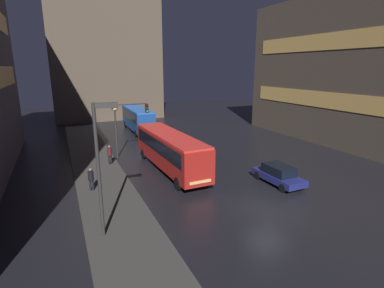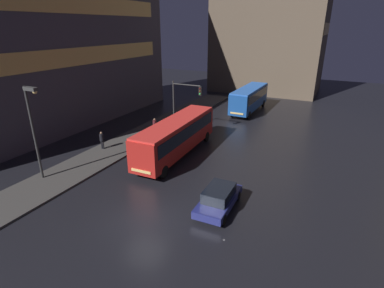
# 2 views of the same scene
# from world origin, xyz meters

# --- Properties ---
(ground_plane) EXTENTS (120.00, 120.00, 0.00)m
(ground_plane) POSITION_xyz_m (0.00, 0.00, 0.00)
(ground_plane) COLOR black
(sidewalk_left) EXTENTS (4.00, 48.00, 0.15)m
(sidewalk_left) POSITION_xyz_m (-9.00, 10.00, 0.07)
(sidewalk_left) COLOR #3D3A38
(sidewalk_left) RESTS_ON ground
(building_left_tower) EXTENTS (10.07, 31.29, 21.20)m
(building_left_tower) POSITION_xyz_m (-20.79, 12.08, 10.60)
(building_left_tower) COLOR #423D47
(building_left_tower) RESTS_ON ground
(building_far_backdrop) EXTENTS (18.07, 12.00, 28.32)m
(building_far_backdrop) POSITION_xyz_m (-3.24, 43.07, 14.16)
(building_far_backdrop) COLOR brown
(building_far_backdrop) RESTS_ON ground
(bus_near) EXTENTS (2.79, 11.57, 3.30)m
(bus_near) POSITION_xyz_m (-3.11, 9.60, 2.03)
(bus_near) COLOR #AD1E19
(bus_near) RESTS_ON ground
(bus_far) EXTENTS (2.59, 9.84, 3.28)m
(bus_far) POSITION_xyz_m (-1.57, 27.02, 2.02)
(bus_far) COLOR #194793
(bus_far) RESTS_ON ground
(car_taxi) EXTENTS (1.99, 4.39, 1.50)m
(car_taxi) POSITION_xyz_m (3.50, 3.25, 0.76)
(car_taxi) COLOR navy
(car_taxi) RESTS_ON ground
(pedestrian_near) EXTENTS (0.54, 0.54, 1.78)m
(pedestrian_near) POSITION_xyz_m (-7.73, 13.06, 1.22)
(pedestrian_near) COLOR black
(pedestrian_near) RESTS_ON sidewalk_left
(pedestrian_mid) EXTENTS (0.45, 0.45, 1.69)m
(pedestrian_mid) POSITION_xyz_m (-9.95, 7.43, 1.16)
(pedestrian_mid) COLOR black
(pedestrian_mid) RESTS_ON sidewalk_left
(traffic_light_main) EXTENTS (3.42, 0.35, 5.61)m
(traffic_light_main) POSITION_xyz_m (-5.41, 15.29, 3.83)
(traffic_light_main) COLOR #2D2D2D
(traffic_light_main) RESTS_ON ground
(street_lamp_sidewalk) EXTENTS (1.25, 0.36, 7.04)m
(street_lamp_sidewalk) POSITION_xyz_m (-9.81, 0.90, 4.86)
(street_lamp_sidewalk) COLOR #2D2D2D
(street_lamp_sidewalk) RESTS_ON sidewalk_left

